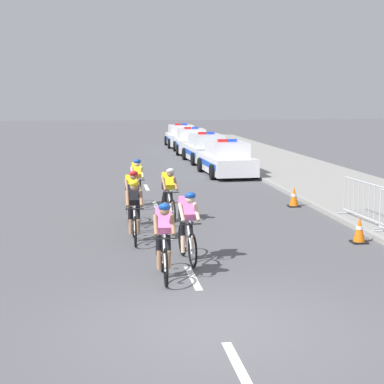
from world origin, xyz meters
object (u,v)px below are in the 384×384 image
at_px(cyclist_fourth, 132,197).
at_px(cyclist_fifth, 169,194).
at_px(cyclist_second, 187,225).
at_px(traffic_cone_near, 359,230).
at_px(police_car_second, 206,149).
at_px(police_car_nearest, 227,160).
at_px(police_car_third, 191,142).
at_px(cyclist_lead, 164,239).
at_px(traffic_cone_mid, 294,197).
at_px(police_car_furthest, 181,137).
at_px(crowd_barrier_rear, 364,202).
at_px(cyclist_sixth, 137,181).
at_px(cyclist_third, 134,210).

xyz_separation_m(cyclist_fourth, cyclist_fifth, (1.02, 0.42, 0.00)).
xyz_separation_m(cyclist_second, traffic_cone_near, (4.26, 1.06, -0.48)).
bearing_deg(cyclist_fifth, cyclist_fourth, -157.74).
bearing_deg(police_car_second, police_car_nearest, -90.00).
distance_m(cyclist_second, police_car_third, 24.93).
height_order(cyclist_lead, police_car_nearest, police_car_nearest).
xyz_separation_m(traffic_cone_near, traffic_cone_mid, (-0.04, 4.93, 0.00)).
height_order(cyclist_fourth, police_car_furthest, police_car_furthest).
height_order(police_car_nearest, traffic_cone_mid, police_car_nearest).
xyz_separation_m(police_car_nearest, traffic_cone_near, (0.58, -12.89, -0.37)).
distance_m(cyclist_second, traffic_cone_mid, 7.34).
height_order(cyclist_lead, cyclist_second, same).
bearing_deg(crowd_barrier_rear, cyclist_lead, -144.30).
bearing_deg(police_car_furthest, cyclist_sixth, -100.80).
bearing_deg(police_car_nearest, cyclist_fourth, -114.52).
height_order(cyclist_fifth, cyclist_sixth, same).
xyz_separation_m(cyclist_fifth, police_car_third, (3.62, 20.45, -0.11)).
bearing_deg(police_car_furthest, traffic_cone_near, -88.82).
bearing_deg(police_car_third, traffic_cone_mid, -88.33).
bearing_deg(cyclist_lead, crowd_barrier_rear, 35.70).
bearing_deg(cyclist_third, traffic_cone_near, -9.03).
bearing_deg(police_car_furthest, police_car_second, -89.99).
bearing_deg(cyclist_fifth, police_car_second, 76.59).
bearing_deg(cyclist_lead, cyclist_fourth, 93.82).
xyz_separation_m(cyclist_fifth, police_car_nearest, (3.62, 9.75, -0.11)).
distance_m(cyclist_second, police_car_second, 19.73).
distance_m(cyclist_third, cyclist_fifth, 2.54).
xyz_separation_m(police_car_second, police_car_third, (-0.00, 5.27, 0.00)).
distance_m(cyclist_lead, cyclist_fifth, 5.46).
height_order(cyclist_lead, traffic_cone_near, cyclist_lead).
relative_size(cyclist_fourth, police_car_second, 0.39).
bearing_deg(cyclist_fourth, cyclist_second, -75.85).
bearing_deg(cyclist_second, crowd_barrier_rear, 29.80).
distance_m(cyclist_fifth, traffic_cone_mid, 4.55).
bearing_deg(traffic_cone_near, police_car_furthest, 91.18).
height_order(cyclist_second, police_car_furthest, police_car_furthest).
bearing_deg(traffic_cone_near, police_car_third, 91.42).
bearing_deg(cyclist_fifth, police_car_third, 79.97).
distance_m(cyclist_lead, police_car_second, 21.03).
height_order(cyclist_lead, cyclist_fifth, same).
xyz_separation_m(crowd_barrier_rear, traffic_cone_near, (-0.93, -1.91, -0.34)).
xyz_separation_m(cyclist_fifth, police_car_second, (3.62, 15.17, -0.11)).
height_order(cyclist_fourth, cyclist_sixth, same).
height_order(police_car_second, traffic_cone_mid, police_car_second).
distance_m(cyclist_second, crowd_barrier_rear, 5.99).
bearing_deg(cyclist_fourth, cyclist_third, -91.63).
height_order(cyclist_second, cyclist_fifth, same).
distance_m(cyclist_fifth, police_car_furthest, 25.58).
relative_size(police_car_second, traffic_cone_mid, 6.95).
bearing_deg(police_car_third, cyclist_fourth, -102.52).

